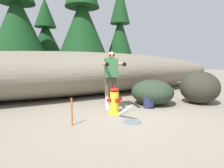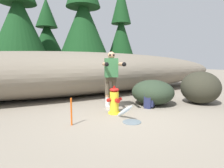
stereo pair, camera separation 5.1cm
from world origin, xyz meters
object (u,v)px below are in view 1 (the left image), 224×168
(spare_backpack, at_px, (149,101))
(boulder_mid, at_px, (152,92))
(boulder_large, at_px, (200,87))
(survey_stake, at_px, (72,112))
(fire_hydrant, at_px, (114,101))
(utility_worker, at_px, (111,73))
(boulder_small, at_px, (159,93))

(spare_backpack, distance_m, boulder_mid, 0.55)
(boulder_large, bearing_deg, boulder_mid, 155.60)
(spare_backpack, distance_m, survey_stake, 2.48)
(boulder_large, xyz_separation_m, survey_stake, (-4.30, -0.03, -0.23))
(fire_hydrant, relative_size, boulder_mid, 0.53)
(spare_backpack, bearing_deg, fire_hydrant, -121.70)
(utility_worker, relative_size, boulder_small, 2.36)
(boulder_large, distance_m, boulder_mid, 1.59)
(fire_hydrant, height_order, boulder_small, fire_hydrant)
(fire_hydrant, distance_m, survey_stake, 1.30)
(boulder_small, bearing_deg, utility_worker, -166.77)
(boulder_small, height_order, survey_stake, survey_stake)
(fire_hydrant, xyz_separation_m, utility_worker, (0.16, 0.47, 0.70))
(utility_worker, bearing_deg, survey_stake, -41.09)
(spare_backpack, height_order, boulder_mid, boulder_mid)
(utility_worker, relative_size, survey_stake, 2.73)
(survey_stake, bearing_deg, boulder_large, 0.40)
(spare_backpack, relative_size, boulder_small, 0.68)
(boulder_mid, bearing_deg, fire_hydrant, -167.74)
(fire_hydrant, height_order, utility_worker, utility_worker)
(boulder_mid, relative_size, survey_stake, 2.32)
(utility_worker, xyz_separation_m, survey_stake, (-1.42, -0.81, -0.74))
(fire_hydrant, bearing_deg, boulder_mid, 12.26)
(spare_backpack, relative_size, survey_stake, 0.78)
(boulder_mid, bearing_deg, survey_stake, -166.59)
(fire_hydrant, bearing_deg, utility_worker, 70.90)
(survey_stake, bearing_deg, utility_worker, 29.65)
(boulder_large, bearing_deg, utility_worker, 164.94)
(utility_worker, relative_size, spare_backpack, 3.49)
(boulder_mid, relative_size, boulder_small, 2.00)
(utility_worker, height_order, boulder_mid, utility_worker)
(boulder_large, relative_size, survey_stake, 2.06)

